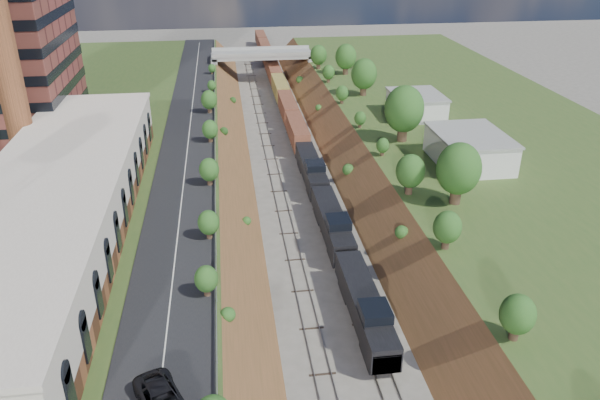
% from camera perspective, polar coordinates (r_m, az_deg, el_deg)
% --- Properties ---
extents(platform_left, '(44.00, 180.00, 5.00)m').
position_cam_1_polar(platform_left, '(89.67, -22.06, 2.00)').
color(platform_left, '#3A5723').
rests_on(platform_left, ground).
extents(platform_right, '(44.00, 180.00, 5.00)m').
position_cam_1_polar(platform_right, '(96.57, 19.25, 4.11)').
color(platform_right, '#3A5723').
rests_on(platform_right, ground).
extents(embankment_left, '(10.00, 180.00, 10.00)m').
position_cam_1_polar(embankment_left, '(87.60, -7.78, 1.40)').
color(embankment_left, brown).
rests_on(embankment_left, ground).
extents(embankment_right, '(10.00, 180.00, 10.00)m').
position_cam_1_polar(embankment_right, '(90.01, 6.35, 2.17)').
color(embankment_right, brown).
rests_on(embankment_right, ground).
extents(rail_left_track, '(1.58, 180.00, 0.18)m').
position_cam_1_polar(rail_left_track, '(87.85, -2.30, 1.76)').
color(rail_left_track, gray).
rests_on(rail_left_track, ground).
extents(rail_right_track, '(1.58, 180.00, 0.18)m').
position_cam_1_polar(rail_right_track, '(88.42, 1.05, 1.95)').
color(rail_right_track, gray).
rests_on(rail_right_track, ground).
extents(road, '(8.00, 180.00, 0.10)m').
position_cam_1_polar(road, '(85.85, -10.99, 4.30)').
color(road, black).
rests_on(road, platform_left).
extents(guardrail, '(0.10, 171.00, 0.70)m').
position_cam_1_polar(guardrail, '(85.31, -8.27, 4.73)').
color(guardrail, '#99999E').
rests_on(guardrail, platform_left).
extents(commercial_building, '(14.30, 62.30, 7.00)m').
position_cam_1_polar(commercial_building, '(66.60, -22.78, -0.55)').
color(commercial_building, brown).
rests_on(commercial_building, platform_left).
extents(overpass, '(24.50, 8.30, 7.40)m').
position_cam_1_polar(overpass, '(145.60, -3.71, 13.46)').
color(overpass, gray).
rests_on(overpass, ground).
extents(white_building_near, '(9.00, 12.00, 4.00)m').
position_cam_1_polar(white_building_near, '(84.32, 16.17, 4.75)').
color(white_building_near, silver).
rests_on(white_building_near, platform_right).
extents(white_building_far, '(8.00, 10.00, 3.60)m').
position_cam_1_polar(white_building_far, '(103.63, 11.26, 9.02)').
color(white_building_far, silver).
rests_on(white_building_far, platform_right).
extents(tree_right_large, '(5.25, 5.25, 7.61)m').
position_cam_1_polar(tree_right_large, '(70.75, 15.22, 2.92)').
color(tree_right_large, '#473323').
rests_on(tree_right_large, platform_right).
extents(tree_left_crest, '(2.45, 2.45, 3.55)m').
position_cam_1_polar(tree_left_crest, '(49.25, -8.72, -10.26)').
color(tree_left_crest, '#473323').
rests_on(tree_left_crest, platform_left).
extents(freight_train, '(2.72, 154.00, 4.55)m').
position_cam_1_polar(freight_train, '(122.39, -1.57, 9.92)').
color(freight_train, black).
rests_on(freight_train, ground).
extents(suv, '(4.79, 6.45, 1.63)m').
position_cam_1_polar(suv, '(43.51, -13.32, -18.42)').
color(suv, black).
rests_on(suv, road).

